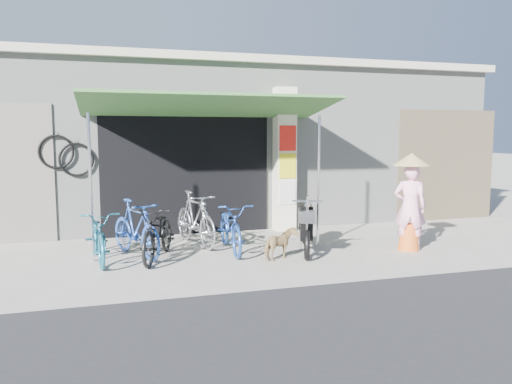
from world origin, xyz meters
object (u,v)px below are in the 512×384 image
object	(u,v)px
bike_silver	(195,218)
nun	(410,202)
street_dog	(280,244)
moped	(306,226)
bike_navy	(231,227)
bike_teal	(98,236)
bike_blue	(136,228)
bike_black	(159,232)

from	to	relation	value
bike_silver	nun	xyz separation A→B (m)	(3.54, -1.46, 0.35)
bike_silver	street_dog	distance (m)	1.88
moped	bike_navy	bearing A→B (deg)	-174.96
street_dog	bike_teal	bearing A→B (deg)	47.00
bike_teal	nun	xyz separation A→B (m)	(5.22, -0.68, 0.43)
bike_blue	nun	world-z (taller)	nun
bike_silver	bike_navy	xyz separation A→B (m)	(0.51, -0.68, -0.06)
nun	street_dog	bearing A→B (deg)	31.63
bike_silver	street_dog	bearing A→B (deg)	-67.00
bike_teal	bike_navy	size ratio (longest dim) A/B	0.97
bike_navy	bike_teal	bearing A→B (deg)	-175.25
bike_teal	nun	bearing A→B (deg)	-14.19
street_dog	moped	world-z (taller)	moped
bike_teal	bike_navy	xyz separation A→B (m)	(2.19, 0.10, 0.01)
bike_navy	street_dog	distance (m)	1.03
bike_teal	bike_black	bearing A→B (deg)	-12.62
bike_blue	bike_silver	size ratio (longest dim) A/B	0.96
bike_silver	bike_navy	size ratio (longest dim) A/B	1.00
bike_teal	street_dog	xyz separation A→B (m)	(2.82, -0.70, -0.16)
bike_navy	nun	world-z (taller)	nun
bike_teal	bike_silver	distance (m)	1.85
nun	bike_teal	bearing A→B (deg)	23.79
bike_navy	street_dog	bearing A→B (deg)	-49.56
moped	bike_blue	bearing A→B (deg)	-168.07
nun	bike_black	bearing A→B (deg)	23.45
bike_teal	bike_blue	xyz separation A→B (m)	(0.59, 0.18, 0.05)
bike_blue	street_dog	xyz separation A→B (m)	(2.23, -0.87, -0.22)
bike_black	bike_silver	bearing A→B (deg)	69.60
bike_blue	street_dog	bearing A→B (deg)	-45.46
bike_black	moped	world-z (taller)	moped
moped	street_dog	bearing A→B (deg)	-123.60
bike_blue	moped	world-z (taller)	moped
bike_teal	bike_navy	world-z (taller)	bike_navy
bike_navy	moped	xyz separation A→B (m)	(1.25, -0.34, 0.01)
bike_teal	bike_blue	distance (m)	0.62
bike_teal	moped	bearing A→B (deg)	-10.81
bike_navy	moped	distance (m)	1.30
bike_blue	nun	distance (m)	4.72
bike_black	bike_navy	size ratio (longest dim) A/B	1.02
bike_blue	bike_black	distance (m)	0.44
nun	moped	bearing A→B (deg)	17.41
moped	nun	xyz separation A→B (m)	(1.78, -0.44, 0.40)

